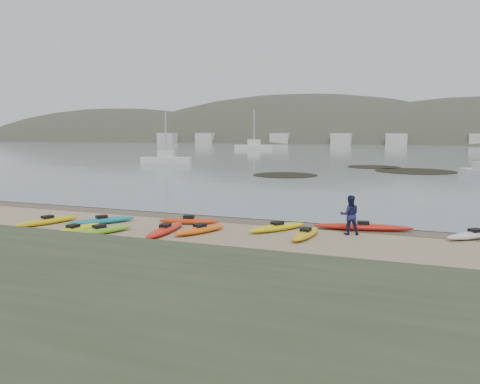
% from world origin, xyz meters
% --- Properties ---
extents(ground, '(600.00, 600.00, 0.00)m').
position_xyz_m(ground, '(0.00, 0.00, 0.00)').
color(ground, tan).
rests_on(ground, ground).
extents(wet_sand, '(60.00, 60.00, 0.00)m').
position_xyz_m(wet_sand, '(0.00, -0.30, 0.00)').
color(wet_sand, brown).
rests_on(wet_sand, ground).
extents(water, '(1200.00, 1200.00, 0.00)m').
position_xyz_m(water, '(0.00, 300.00, 0.01)').
color(water, slate).
rests_on(water, ground).
extents(kayaks, '(23.14, 8.97, 0.34)m').
position_xyz_m(kayaks, '(-0.26, -3.63, 0.17)').
color(kayaks, red).
rests_on(kayaks, ground).
extents(person_east, '(1.08, 0.95, 1.88)m').
position_xyz_m(person_east, '(6.31, -1.97, 0.94)').
color(person_east, navy).
rests_on(person_east, ground).
extents(kelp_mats, '(21.68, 22.43, 0.04)m').
position_xyz_m(kelp_mats, '(4.05, 34.48, 0.03)').
color(kelp_mats, black).
rests_on(kelp_mats, water).
extents(moored_boats, '(80.39, 88.70, 1.40)m').
position_xyz_m(moored_boats, '(-4.27, 79.21, 0.59)').
color(moored_boats, silver).
rests_on(moored_boats, ground).
extents(far_town, '(199.00, 5.00, 4.00)m').
position_xyz_m(far_town, '(6.00, 145.00, 2.00)').
color(far_town, beige).
rests_on(far_town, ground).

